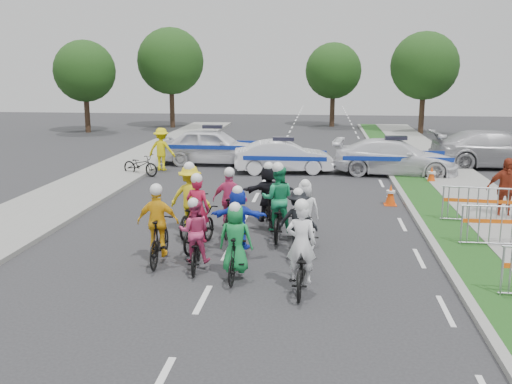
# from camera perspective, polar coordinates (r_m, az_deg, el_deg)

# --- Properties ---
(ground) EXTENTS (90.00, 90.00, 0.00)m
(ground) POSITION_cam_1_polar(r_m,az_deg,el_deg) (11.36, -5.34, -10.67)
(ground) COLOR #28282B
(ground) RESTS_ON ground
(curb_right) EXTENTS (0.20, 60.00, 0.12)m
(curb_right) POSITION_cam_1_polar(r_m,az_deg,el_deg) (16.10, 16.64, -3.95)
(curb_right) COLOR gray
(curb_right) RESTS_ON ground
(grass_strip) EXTENTS (1.20, 60.00, 0.11)m
(grass_strip) POSITION_cam_1_polar(r_m,az_deg,el_deg) (16.24, 19.08, -3.99)
(grass_strip) COLOR #204516
(grass_strip) RESTS_ON ground
(sidewalk_left) EXTENTS (3.00, 60.00, 0.13)m
(sidewalk_left) POSITION_cam_1_polar(r_m,az_deg,el_deg) (18.08, -22.54, -2.60)
(sidewalk_left) COLOR gray
(sidewalk_left) RESTS_ON ground
(rider_0) EXTENTS (0.70, 1.90, 1.92)m
(rider_0) POSITION_cam_1_polar(r_m,az_deg,el_deg) (11.59, 4.52, -6.81)
(rider_0) COLOR black
(rider_0) RESTS_ON ground
(rider_1) EXTENTS (0.73, 1.64, 1.71)m
(rider_1) POSITION_cam_1_polar(r_m,az_deg,el_deg) (12.14, -2.03, -5.70)
(rider_1) COLOR black
(rider_1) RESTS_ON ground
(rider_2) EXTENTS (0.75, 1.68, 1.65)m
(rider_2) POSITION_cam_1_polar(r_m,az_deg,el_deg) (12.83, -6.12, -5.00)
(rider_2) COLOR black
(rider_2) RESTS_ON ground
(rider_3) EXTENTS (0.97, 1.83, 1.90)m
(rider_3) POSITION_cam_1_polar(r_m,az_deg,el_deg) (13.27, -9.69, -4.04)
(rider_3) COLOR black
(rider_3) RESTS_ON ground
(rider_4) EXTENTS (0.97, 1.70, 1.69)m
(rider_4) POSITION_cam_1_polar(r_m,az_deg,el_deg) (13.62, 4.20, -3.74)
(rider_4) COLOR black
(rider_4) RESTS_ON ground
(rider_5) EXTENTS (1.38, 1.65, 1.72)m
(rider_5) POSITION_cam_1_polar(r_m,az_deg,el_deg) (13.67, -1.79, -3.36)
(rider_5) COLOR black
(rider_5) RESTS_ON ground
(rider_6) EXTENTS (0.97, 1.97, 1.92)m
(rider_6) POSITION_cam_1_polar(r_m,az_deg,el_deg) (14.28, -5.78, -3.14)
(rider_6) COLOR black
(rider_6) RESTS_ON ground
(rider_7) EXTENTS (0.79, 1.70, 1.73)m
(rider_7) POSITION_cam_1_polar(r_m,az_deg,el_deg) (14.43, 4.89, -2.77)
(rider_7) COLOR black
(rider_7) RESTS_ON ground
(rider_8) EXTENTS (0.85, 2.01, 2.05)m
(rider_8) POSITION_cam_1_polar(r_m,az_deg,el_deg) (15.08, 2.19, -1.78)
(rider_8) COLOR black
(rider_8) RESTS_ON ground
(rider_9) EXTENTS (0.95, 1.79, 1.87)m
(rider_9) POSITION_cam_1_polar(r_m,az_deg,el_deg) (15.30, -2.59, -1.71)
(rider_9) COLOR black
(rider_9) RESTS_ON ground
(rider_10) EXTENTS (1.15, 2.01, 2.00)m
(rider_10) POSITION_cam_1_polar(r_m,az_deg,el_deg) (15.48, -6.54, -1.42)
(rider_10) COLOR black
(rider_10) RESTS_ON ground
(rider_11) EXTENTS (1.56, 1.85, 1.88)m
(rider_11) POSITION_cam_1_polar(r_m,az_deg,el_deg) (16.07, 1.27, -0.75)
(rider_11) COLOR black
(rider_11) RESTS_ON ground
(police_car_0) EXTENTS (4.98, 2.13, 1.68)m
(police_car_0) POSITION_cam_1_polar(r_m,az_deg,el_deg) (26.69, -4.34, 4.57)
(police_car_0) COLOR white
(police_car_0) RESTS_ON ground
(police_car_1) EXTENTS (4.37, 2.07, 1.38)m
(police_car_1) POSITION_cam_1_polar(r_m,az_deg,el_deg) (24.50, 2.75, 3.54)
(police_car_1) COLOR white
(police_car_1) RESTS_ON ground
(police_car_2) EXTENTS (5.36, 2.77, 1.49)m
(police_car_2) POSITION_cam_1_polar(r_m,az_deg,el_deg) (24.67, 13.73, 3.39)
(police_car_2) COLOR white
(police_car_2) RESTS_ON ground
(civilian_sedan) EXTENTS (5.91, 2.70, 1.68)m
(civilian_sedan) POSITION_cam_1_polar(r_m,az_deg,el_deg) (27.86, 22.88, 3.96)
(civilian_sedan) COLOR #ADACB1
(civilian_sedan) RESTS_ON ground
(spectator_2) EXTENTS (1.11, 0.51, 1.86)m
(spectator_2) POSITION_cam_1_polar(r_m,az_deg,el_deg) (18.32, 23.66, 0.28)
(spectator_2) COLOR maroon
(spectator_2) RESTS_ON ground
(marshal_hiviz) EXTENTS (1.29, 0.85, 1.87)m
(marshal_hiviz) POSITION_cam_1_polar(r_m,az_deg,el_deg) (25.34, -9.42, 4.24)
(marshal_hiviz) COLOR yellow
(marshal_hiviz) RESTS_ON ground
(barrier_1) EXTENTS (2.00, 0.52, 1.12)m
(barrier_1) POSITION_cam_1_polar(r_m,az_deg,el_deg) (15.36, 23.31, -3.29)
(barrier_1) COLOR #A5A8AD
(barrier_1) RESTS_ON ground
(barrier_2) EXTENTS (2.04, 0.68, 1.12)m
(barrier_2) POSITION_cam_1_polar(r_m,az_deg,el_deg) (17.44, 21.27, -1.34)
(barrier_2) COLOR #A5A8AD
(barrier_2) RESTS_ON ground
(cone_0) EXTENTS (0.40, 0.40, 0.70)m
(cone_0) POSITION_cam_1_polar(r_m,az_deg,el_deg) (19.21, 13.31, -0.29)
(cone_0) COLOR #F24C0C
(cone_0) RESTS_ON ground
(cone_1) EXTENTS (0.40, 0.40, 0.70)m
(cone_1) POSITION_cam_1_polar(r_m,az_deg,el_deg) (23.15, 17.15, 1.61)
(cone_1) COLOR #F24C0C
(cone_1) RESTS_ON ground
(parked_bike) EXTENTS (1.82, 1.16, 0.90)m
(parked_bike) POSITION_cam_1_polar(r_m,az_deg,el_deg) (24.32, -11.48, 2.67)
(parked_bike) COLOR black
(parked_bike) RESTS_ON ground
(tree_0) EXTENTS (4.20, 4.20, 6.30)m
(tree_0) POSITION_cam_1_polar(r_m,az_deg,el_deg) (41.52, -16.77, 11.49)
(tree_0) COLOR #382619
(tree_0) RESTS_ON ground
(tree_1) EXTENTS (4.55, 4.55, 6.82)m
(tree_1) POSITION_cam_1_polar(r_m,az_deg,el_deg) (40.79, 16.50, 11.99)
(tree_1) COLOR #382619
(tree_1) RESTS_ON ground
(tree_3) EXTENTS (4.90, 4.90, 7.35)m
(tree_3) POSITION_cam_1_polar(r_m,az_deg,el_deg) (43.69, -8.53, 12.81)
(tree_3) COLOR #382619
(tree_3) RESTS_ON ground
(tree_4) EXTENTS (4.20, 4.20, 6.30)m
(tree_4) POSITION_cam_1_polar(r_m,az_deg,el_deg) (44.23, 7.74, 11.91)
(tree_4) COLOR #382619
(tree_4) RESTS_ON ground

